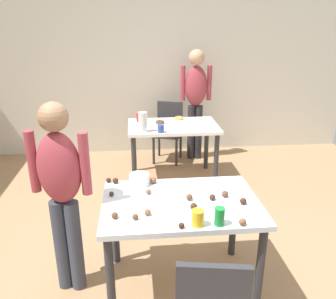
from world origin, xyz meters
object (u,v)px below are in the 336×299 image
object	(u,v)px
person_adult_far	(196,95)
mixing_bowl	(139,179)
dining_table_far	(173,133)
chair_far_table	(169,128)
soda_can	(220,216)
pitcher_far	(143,122)
person_girl_near	(61,185)
dining_table_near	(181,213)

from	to	relation	value
person_adult_far	mixing_bowl	xyz separation A→B (m)	(-0.87, -2.39, -0.19)
dining_table_far	mixing_bowl	world-z (taller)	mixing_bowl
dining_table_far	chair_far_table	bearing A→B (deg)	88.96
soda_can	pitcher_far	world-z (taller)	pitcher_far
person_girl_near	soda_can	bearing A→B (deg)	-20.37
chair_far_table	mixing_bowl	world-z (taller)	chair_far_table
dining_table_near	soda_can	bearing A→B (deg)	-58.34
chair_far_table	dining_table_near	bearing A→B (deg)	-93.72
dining_table_near	chair_far_table	distance (m)	2.71
soda_can	dining_table_far	bearing A→B (deg)	91.06
person_girl_near	person_adult_far	bearing A→B (deg)	61.59
person_girl_near	person_adult_far	world-z (taller)	person_adult_far
person_girl_near	pitcher_far	bearing A→B (deg)	69.32
soda_can	dining_table_near	bearing A→B (deg)	121.66
dining_table_far	mixing_bowl	xyz separation A→B (m)	(-0.46, -1.67, 0.15)
mixing_bowl	dining_table_near	bearing A→B (deg)	-46.16
person_girl_near	pitcher_far	world-z (taller)	person_girl_near
chair_far_table	person_adult_far	world-z (taller)	person_adult_far
person_adult_far	person_girl_near	bearing A→B (deg)	-118.41
person_girl_near	mixing_bowl	world-z (taller)	person_girl_near
dining_table_near	person_girl_near	bearing A→B (deg)	175.94
person_girl_near	person_adult_far	distance (m)	3.00
mixing_bowl	dining_table_far	bearing A→B (deg)	74.61
person_adult_far	pitcher_far	size ratio (longest dim) A/B	6.81
dining_table_far	chair_far_table	size ratio (longest dim) A/B	1.31
person_adult_far	soda_can	size ratio (longest dim) A/B	13.31
chair_far_table	pitcher_far	world-z (taller)	pitcher_far
mixing_bowl	pitcher_far	xyz separation A→B (m)	(0.07, 1.42, 0.08)
chair_far_table	person_girl_near	bearing A→B (deg)	-111.36
dining_table_far	mixing_bowl	bearing A→B (deg)	-105.39
dining_table_far	soda_can	size ratio (longest dim) A/B	9.31
person_girl_near	mixing_bowl	distance (m)	0.62
dining_table_far	soda_can	xyz separation A→B (m)	(0.04, -2.32, 0.17)
person_adult_far	soda_can	distance (m)	3.06
chair_far_table	pitcher_far	bearing A→B (deg)	-112.52
pitcher_far	chair_far_table	bearing A→B (deg)	67.48
dining_table_near	person_girl_near	world-z (taller)	person_girl_near
pitcher_far	soda_can	bearing A→B (deg)	-78.21
mixing_bowl	soda_can	bearing A→B (deg)	-51.96
dining_table_far	person_adult_far	world-z (taller)	person_adult_far
person_adult_far	soda_can	bearing A→B (deg)	-96.90
dining_table_near	person_adult_far	bearing A→B (deg)	78.02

